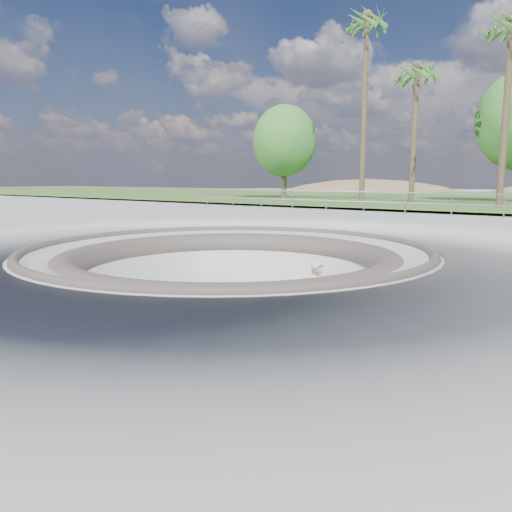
% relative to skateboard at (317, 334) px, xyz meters
% --- Properties ---
extents(ground, '(180.00, 180.00, 0.00)m').
position_rel_skateboard_xyz_m(ground, '(-2.52, -0.22, 1.83)').
color(ground, '#9D9D98').
rests_on(ground, ground).
extents(skate_bowl, '(14.00, 14.00, 4.10)m').
position_rel_skateboard_xyz_m(skate_bowl, '(-2.52, -0.22, 0.00)').
color(skate_bowl, '#9D9D98').
rests_on(skate_bowl, ground).
extents(grass_strip, '(180.00, 36.00, 0.12)m').
position_rel_skateboard_xyz_m(grass_strip, '(-2.52, 33.78, 2.05)').
color(grass_strip, '#355221').
rests_on(grass_strip, ground).
extents(safety_railing, '(25.00, 0.06, 1.03)m').
position_rel_skateboard_xyz_m(safety_railing, '(-2.52, 11.78, 2.52)').
color(safety_railing, gray).
rests_on(safety_railing, ground).
extents(skateboard, '(0.88, 0.53, 0.09)m').
position_rel_skateboard_xyz_m(skateboard, '(0.00, 0.00, 0.00)').
color(skateboard, brown).
rests_on(skateboard, ground).
extents(skater, '(0.59, 0.72, 1.70)m').
position_rel_skateboard_xyz_m(skater, '(-0.00, -0.00, 0.87)').
color(skater, '#E6B094').
rests_on(skater, skateboard).
extents(palm_a, '(2.60, 2.60, 12.71)m').
position_rel_skateboard_xyz_m(palm_a, '(-9.20, 21.24, 13.12)').
color(palm_a, brown).
rests_on(palm_a, ground).
extents(palm_b, '(2.60, 2.60, 9.45)m').
position_rel_skateboard_xyz_m(palm_b, '(-6.29, 22.57, 10.13)').
color(palm_b, brown).
rests_on(palm_b, ground).
extents(palm_c, '(2.60, 2.60, 10.68)m').
position_rel_skateboard_xyz_m(palm_c, '(-0.38, 19.87, 11.27)').
color(palm_c, brown).
rests_on(palm_c, ground).
extents(bushy_tree_left, '(5.07, 4.61, 7.31)m').
position_rel_skateboard_xyz_m(bushy_tree_left, '(-16.78, 23.05, 6.53)').
color(bushy_tree_left, brown).
rests_on(bushy_tree_left, ground).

